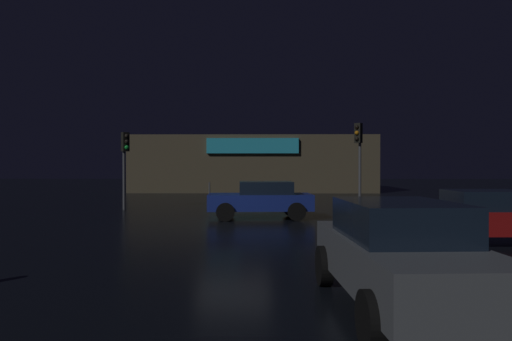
% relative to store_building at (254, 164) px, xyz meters
% --- Properties ---
extents(ground_plane, '(120.00, 120.00, 0.00)m').
position_rel_store_building_xyz_m(ground_plane, '(-0.22, -24.29, -2.28)').
color(ground_plane, black).
extents(store_building, '(19.61, 8.66, 4.55)m').
position_rel_store_building_xyz_m(store_building, '(0.00, 0.00, 0.00)').
color(store_building, brown).
rests_on(store_building, ground).
extents(traffic_signal_main, '(0.41, 0.43, 3.73)m').
position_rel_store_building_xyz_m(traffic_signal_main, '(-5.84, -17.81, 0.46)').
color(traffic_signal_main, '#595B60').
rests_on(traffic_signal_main, ground).
extents(traffic_signal_opposite, '(0.41, 0.43, 4.20)m').
position_rel_store_building_xyz_m(traffic_signal_opposite, '(5.45, -17.38, 0.78)').
color(traffic_signal_opposite, '#595B60').
rests_on(traffic_signal_opposite, ground).
extents(car_near, '(4.25, 2.22, 1.50)m').
position_rel_store_building_xyz_m(car_near, '(0.72, -21.34, -1.48)').
color(car_near, navy).
rests_on(car_near, ground).
extents(car_far, '(2.08, 4.53, 1.60)m').
position_rel_store_building_xyz_m(car_far, '(2.79, -33.25, -1.44)').
color(car_far, slate).
rests_on(car_far, ground).
extents(car_crossing, '(3.90, 2.07, 1.45)m').
position_rel_store_building_xyz_m(car_crossing, '(7.13, -27.24, -1.53)').
color(car_crossing, '#A51414').
rests_on(car_crossing, ground).
extents(bollard_kerb_a, '(0.08, 0.08, 1.26)m').
position_rel_store_building_xyz_m(bollard_kerb_a, '(-2.01, -15.77, -1.65)').
color(bollard_kerb_a, '#595B60').
rests_on(bollard_kerb_a, ground).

